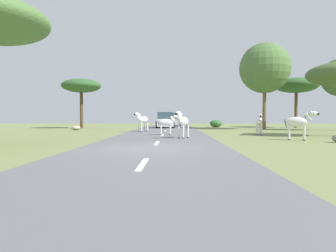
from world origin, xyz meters
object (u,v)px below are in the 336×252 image
(zebra_2, at_px, (167,123))
(tree_5, at_px, (296,86))
(zebra_0, at_px, (183,122))
(rock_0, at_px, (76,128))
(car_1, at_px, (165,121))
(zebra_1, at_px, (259,122))
(tree_2, at_px, (265,68))
(bush_0, at_px, (216,124))
(zebra_3, at_px, (299,122))
(zebra_4, at_px, (142,120))
(car_0, at_px, (173,120))
(tree_1, at_px, (81,86))

(zebra_2, height_order, tree_5, tree_5)
(zebra_0, xyz_separation_m, rock_0, (-9.99, 11.22, -0.78))
(zebra_2, distance_m, rock_0, 12.18)
(zebra_0, distance_m, car_1, 16.20)
(zebra_1, bearing_deg, tree_2, -100.07)
(tree_5, height_order, bush_0, tree_5)
(zebra_3, relative_size, rock_0, 1.82)
(zebra_4, relative_size, tree_5, 0.28)
(car_1, relative_size, tree_2, 0.51)
(zebra_2, bearing_deg, zebra_1, 89.14)
(zebra_0, height_order, zebra_3, zebra_3)
(zebra_0, relative_size, zebra_4, 0.97)
(zebra_3, distance_m, car_1, 18.58)
(zebra_1, bearing_deg, zebra_3, 109.87)
(zebra_3, relative_size, zebra_4, 1.02)
(zebra_3, bearing_deg, tree_5, 178.64)
(zebra_4, height_order, rock_0, zebra_4)
(car_0, distance_m, tree_2, 14.51)
(car_0, distance_m, bush_0, 6.42)
(car_1, distance_m, bush_0, 6.94)
(rock_0, bearing_deg, tree_1, 100.60)
(zebra_1, height_order, tree_5, tree_5)
(zebra_4, distance_m, tree_1, 11.64)
(tree_1, bearing_deg, car_0, 36.81)
(zebra_2, bearing_deg, tree_2, 129.90)
(zebra_4, distance_m, car_1, 8.89)
(zebra_1, height_order, car_1, car_1)
(bush_0, bearing_deg, rock_0, -151.16)
(tree_1, bearing_deg, tree_2, -6.63)
(zebra_2, distance_m, tree_5, 21.50)
(rock_0, bearing_deg, car_1, 30.27)
(zebra_2, height_order, car_0, car_0)
(zebra_0, relative_size, zebra_2, 1.06)
(tree_1, relative_size, tree_2, 0.63)
(zebra_0, height_order, zebra_2, zebra_0)
(tree_1, distance_m, rock_0, 6.13)
(zebra_2, distance_m, zebra_3, 8.15)
(car_0, height_order, car_1, same)
(car_1, xyz_separation_m, rock_0, (-8.40, -4.90, -0.64))
(car_0, bearing_deg, car_1, -93.42)
(rock_0, bearing_deg, tree_2, 5.80)
(car_1, height_order, bush_0, car_1)
(tree_5, bearing_deg, rock_0, -163.95)
(zebra_3, distance_m, car_0, 24.64)
(zebra_1, xyz_separation_m, tree_2, (3.23, 9.45, 5.27))
(tree_1, bearing_deg, bush_0, 14.20)
(zebra_3, xyz_separation_m, tree_2, (2.37, 13.83, 5.19))
(zebra_2, bearing_deg, zebra_4, -160.37)
(zebra_2, xyz_separation_m, tree_5, (14.82, 15.04, 4.06))
(car_0, height_order, tree_2, tree_2)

